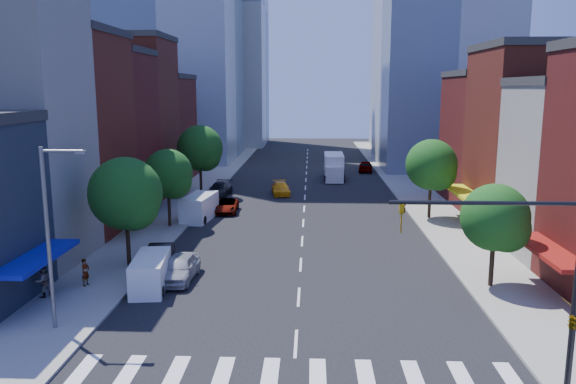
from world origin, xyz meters
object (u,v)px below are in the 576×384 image
(parked_car_rear, at_px, (220,189))
(traffic_car_far, at_px, (366,166))
(pedestrian_near, at_px, (85,272))
(pedestrian_far, at_px, (43,281))
(taxi, at_px, (281,188))
(parked_car_front, at_px, (180,268))
(parked_car_second, at_px, (159,256))
(traffic_car_oncoming, at_px, (339,174))
(parked_car_third, at_px, (226,206))
(box_truck, at_px, (334,167))
(cargo_van_far, at_px, (199,208))
(cargo_van_near, at_px, (150,273))

(parked_car_rear, relative_size, traffic_car_far, 1.11)
(pedestrian_near, bearing_deg, pedestrian_far, 157.14)
(taxi, relative_size, pedestrian_near, 2.84)
(parked_car_rear, height_order, traffic_car_far, traffic_car_far)
(parked_car_front, distance_m, traffic_car_far, 49.69)
(parked_car_second, distance_m, traffic_car_oncoming, 39.04)
(parked_car_second, xyz_separation_m, parked_car_rear, (0.00, 25.18, 0.03))
(parked_car_third, height_order, parked_car_rear, parked_car_rear)
(parked_car_front, distance_m, parked_car_second, 3.30)
(parked_car_second, height_order, pedestrian_near, pedestrian_near)
(pedestrian_far, bearing_deg, taxi, -167.75)
(parked_car_rear, xyz_separation_m, box_truck, (13.17, 12.43, 0.79))
(cargo_van_far, bearing_deg, pedestrian_far, -97.44)
(taxi, bearing_deg, cargo_van_far, -125.63)
(traffic_car_far, bearing_deg, traffic_car_oncoming, 67.88)
(parked_car_third, distance_m, traffic_car_far, 31.82)
(parked_car_second, relative_size, taxi, 0.93)
(parked_car_third, xyz_separation_m, pedestrian_near, (-5.33, -21.13, 0.34))
(pedestrian_far, bearing_deg, pedestrian_near, 171.61)
(parked_car_third, xyz_separation_m, box_truck, (11.17, 20.70, 0.91))
(parked_car_third, distance_m, pedestrian_far, 24.12)
(cargo_van_far, bearing_deg, parked_car_front, -76.32)
(pedestrian_near, bearing_deg, traffic_car_oncoming, -5.20)
(parked_car_rear, distance_m, taxi, 6.87)
(parked_car_third, height_order, pedestrian_far, pedestrian_far)
(cargo_van_far, height_order, traffic_car_far, cargo_van_far)
(parked_car_third, bearing_deg, traffic_car_oncoming, 56.49)
(cargo_van_far, distance_m, traffic_car_far, 35.62)
(traffic_car_far, relative_size, box_truck, 0.57)
(taxi, height_order, traffic_car_far, traffic_car_far)
(box_truck, bearing_deg, parked_car_front, -104.93)
(cargo_van_far, xyz_separation_m, traffic_car_far, (18.02, 30.73, -0.33))
(cargo_van_far, bearing_deg, taxi, 68.70)
(parked_car_second, xyz_separation_m, box_truck, (13.17, 37.62, 0.83))
(parked_car_rear, relative_size, cargo_van_far, 0.94)
(parked_car_second, bearing_deg, parked_car_front, -58.52)
(parked_car_rear, height_order, cargo_van_far, cargo_van_far)
(parked_car_third, relative_size, parked_car_rear, 0.89)
(traffic_car_far, bearing_deg, pedestrian_near, 72.28)
(cargo_van_far, bearing_deg, cargo_van_near, -81.34)
(cargo_van_far, xyz_separation_m, pedestrian_near, (-3.32, -17.91, -0.15))
(parked_car_third, height_order, traffic_car_oncoming, traffic_car_oncoming)
(parked_car_rear, relative_size, box_truck, 0.64)
(parked_car_front, bearing_deg, box_truck, 76.40)
(box_truck, relative_size, pedestrian_far, 4.26)
(cargo_van_far, bearing_deg, parked_car_rear, 96.56)
(parked_car_second, height_order, cargo_van_near, cargo_van_near)
(parked_car_rear, relative_size, cargo_van_near, 1.08)
(taxi, height_order, box_truck, box_truck)
(parked_car_third, relative_size, cargo_van_near, 0.96)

